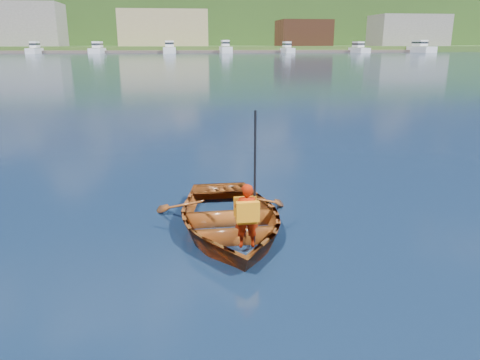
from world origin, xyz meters
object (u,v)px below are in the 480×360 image
object	(u,v)px
rowboat	(229,218)
child_paddler	(247,214)
dock	(194,52)
marina_yachts	(227,49)

from	to	relation	value
rowboat	child_paddler	bearing A→B (deg)	-78.99
child_paddler	dock	bearing A→B (deg)	88.38
child_paddler	marina_yachts	bearing A→B (deg)	84.33
rowboat	marina_yachts	distance (m)	144.95
marina_yachts	rowboat	bearing A→B (deg)	-95.78
marina_yachts	child_paddler	bearing A→B (deg)	-95.67
dock	marina_yachts	xyz separation A→B (m)	(10.18, -4.67, 0.94)
child_paddler	marina_yachts	xyz separation A→B (m)	(14.41, 145.10, 0.71)
rowboat	dock	world-z (taller)	dock
rowboat	dock	bearing A→B (deg)	88.30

